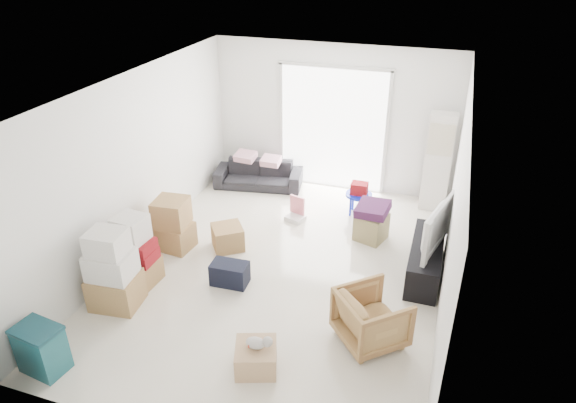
# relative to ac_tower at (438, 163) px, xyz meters

# --- Properties ---
(room_shell) EXTENTS (4.98, 6.48, 3.18)m
(room_shell) POSITION_rel_ac_tower_xyz_m (-1.95, -2.65, 0.48)
(room_shell) COLOR white
(room_shell) RESTS_ON ground
(sliding_door) EXTENTS (2.10, 0.04, 2.33)m
(sliding_door) POSITION_rel_ac_tower_xyz_m (-1.95, 0.33, 0.37)
(sliding_door) COLOR white
(sliding_door) RESTS_ON room_shell
(ac_tower) EXTENTS (0.45, 0.30, 1.75)m
(ac_tower) POSITION_rel_ac_tower_xyz_m (0.00, 0.00, 0.00)
(ac_tower) COLOR silver
(ac_tower) RESTS_ON room_shell
(tv_console) EXTENTS (0.44, 1.45, 0.48)m
(tv_console) POSITION_rel_ac_tower_xyz_m (0.05, -2.09, -0.63)
(tv_console) COLOR black
(tv_console) RESTS_ON room_shell
(television) EXTENTS (0.92, 1.27, 0.15)m
(television) POSITION_rel_ac_tower_xyz_m (0.05, -2.09, -0.32)
(television) COLOR black
(television) RESTS_ON tv_console
(sofa) EXTENTS (1.71, 0.76, 0.65)m
(sofa) POSITION_rel_ac_tower_xyz_m (-3.26, -0.15, -0.55)
(sofa) COLOR #222227
(sofa) RESTS_ON room_shell
(pillow_left) EXTENTS (0.40, 0.33, 0.12)m
(pillow_left) POSITION_rel_ac_tower_xyz_m (-3.53, -0.11, -0.17)
(pillow_left) COLOR #CB94AB
(pillow_left) RESTS_ON sofa
(pillow_right) EXTENTS (0.37, 0.30, 0.13)m
(pillow_right) POSITION_rel_ac_tower_xyz_m (-2.99, -0.16, -0.17)
(pillow_right) COLOR #CB94AB
(pillow_right) RESTS_ON sofa
(armchair) EXTENTS (0.99, 1.00, 0.75)m
(armchair) POSITION_rel_ac_tower_xyz_m (-0.45, -3.69, -0.50)
(armchair) COLOR tan
(armchair) RESTS_ON room_shell
(storage_bins) EXTENTS (0.56, 0.43, 0.59)m
(storage_bins) POSITION_rel_ac_tower_xyz_m (-3.85, -5.29, -0.58)
(storage_bins) COLOR #18545D
(storage_bins) RESTS_ON room_shell
(box_stack_a) EXTENTS (0.66, 0.57, 1.12)m
(box_stack_a) POSITION_rel_ac_tower_xyz_m (-3.75, -4.06, -0.37)
(box_stack_a) COLOR #B0824F
(box_stack_a) RESTS_ON room_shell
(box_stack_b) EXTENTS (0.57, 0.55, 1.06)m
(box_stack_b) POSITION_rel_ac_tower_xyz_m (-3.75, -3.56, -0.42)
(box_stack_b) COLOR #B0824F
(box_stack_b) RESTS_ON room_shell
(box_stack_c) EXTENTS (0.59, 0.52, 0.83)m
(box_stack_c) POSITION_rel_ac_tower_xyz_m (-3.72, -2.59, -0.47)
(box_stack_c) COLOR #B0824F
(box_stack_c) RESTS_ON room_shell
(loose_box) EXTENTS (0.62, 0.62, 0.37)m
(loose_box) POSITION_rel_ac_tower_xyz_m (-2.93, -2.34, -0.69)
(loose_box) COLOR #B0824F
(loose_box) RESTS_ON room_shell
(duffel_bag) EXTENTS (0.52, 0.33, 0.33)m
(duffel_bag) POSITION_rel_ac_tower_xyz_m (-2.52, -3.18, -0.71)
(duffel_bag) COLOR black
(duffel_bag) RESTS_ON room_shell
(ottoman) EXTENTS (0.55, 0.55, 0.44)m
(ottoman) POSITION_rel_ac_tower_xyz_m (-0.85, -1.39, -0.66)
(ottoman) COLOR #9E935C
(ottoman) RESTS_ON room_shell
(blanket) EXTENTS (0.54, 0.54, 0.14)m
(blanket) POSITION_rel_ac_tower_xyz_m (-0.85, -1.39, -0.37)
(blanket) COLOR #481C46
(blanket) RESTS_ON ottoman
(kids_table) EXTENTS (0.46, 0.46, 0.59)m
(kids_table) POSITION_rel_ac_tower_xyz_m (-1.21, -0.64, -0.46)
(kids_table) COLOR #091BC0
(kids_table) RESTS_ON room_shell
(toy_walker) EXTENTS (0.36, 0.34, 0.40)m
(toy_walker) POSITION_rel_ac_tower_xyz_m (-2.18, -1.15, -0.76)
(toy_walker) COLOR silver
(toy_walker) RESTS_ON room_shell
(wood_crate) EXTENTS (0.58, 0.58, 0.31)m
(wood_crate) POSITION_rel_ac_tower_xyz_m (-1.60, -4.53, -0.72)
(wood_crate) COLOR tan
(wood_crate) RESTS_ON room_shell
(plush_bunny) EXTENTS (0.30, 0.17, 0.15)m
(plush_bunny) POSITION_rel_ac_tower_xyz_m (-1.56, -4.53, -0.50)
(plush_bunny) COLOR #B2ADA8
(plush_bunny) RESTS_ON wood_crate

